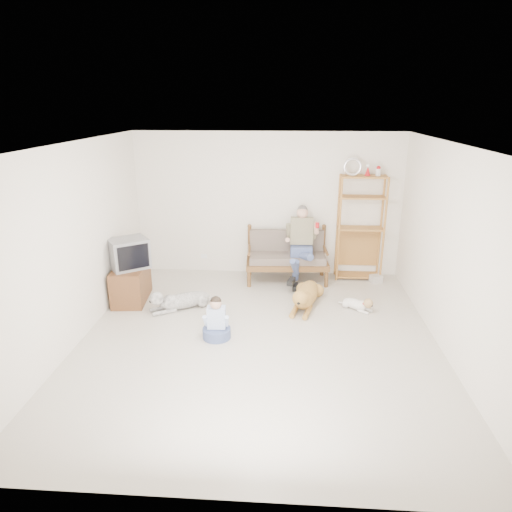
# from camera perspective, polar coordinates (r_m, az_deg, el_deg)

# --- Properties ---
(floor) EXTENTS (5.50, 5.50, 0.00)m
(floor) POSITION_cam_1_polar(r_m,az_deg,el_deg) (6.55, 0.27, -10.46)
(floor) COLOR silver
(floor) RESTS_ON ground
(ceiling) EXTENTS (5.50, 5.50, 0.00)m
(ceiling) POSITION_cam_1_polar(r_m,az_deg,el_deg) (5.74, 0.32, 13.78)
(ceiling) COLOR white
(ceiling) RESTS_ON ground
(wall_back) EXTENTS (5.00, 0.00, 5.00)m
(wall_back) POSITION_cam_1_polar(r_m,az_deg,el_deg) (8.67, 1.45, 6.41)
(wall_back) COLOR silver
(wall_back) RESTS_ON ground
(wall_front) EXTENTS (5.00, 0.00, 5.00)m
(wall_front) POSITION_cam_1_polar(r_m,az_deg,el_deg) (3.50, -2.62, -13.03)
(wall_front) COLOR silver
(wall_front) RESTS_ON ground
(wall_left) EXTENTS (0.00, 5.50, 5.50)m
(wall_left) POSITION_cam_1_polar(r_m,az_deg,el_deg) (6.65, -21.77, 1.24)
(wall_left) COLOR silver
(wall_left) RESTS_ON ground
(wall_right) EXTENTS (0.00, 5.50, 5.50)m
(wall_right) POSITION_cam_1_polar(r_m,az_deg,el_deg) (6.37, 23.35, 0.31)
(wall_right) COLOR silver
(wall_right) RESTS_ON ground
(loveseat) EXTENTS (1.54, 0.79, 0.95)m
(loveseat) POSITION_cam_1_polar(r_m,az_deg,el_deg) (8.51, 3.91, 0.11)
(loveseat) COLOR brown
(loveseat) RESTS_ON ground
(man) EXTENTS (0.54, 0.78, 1.26)m
(man) POSITION_cam_1_polar(r_m,az_deg,el_deg) (8.26, 5.53, 0.75)
(man) COLOR #4C598B
(man) RESTS_ON loveseat
(etagere) EXTENTS (0.87, 0.38, 2.26)m
(etagere) POSITION_cam_1_polar(r_m,az_deg,el_deg) (8.66, 12.91, 3.55)
(etagere) COLOR #AD7836
(etagere) RESTS_ON ground
(book_stack) EXTENTS (0.25, 0.21, 0.13)m
(book_stack) POSITION_cam_1_polar(r_m,az_deg,el_deg) (8.80, 14.77, -2.76)
(book_stack) COLOR beige
(book_stack) RESTS_ON ground
(tv_stand) EXTENTS (0.58, 0.94, 0.60)m
(tv_stand) POSITION_cam_1_polar(r_m,az_deg,el_deg) (7.96, -15.38, -3.33)
(tv_stand) COLOR brown
(tv_stand) RESTS_ON ground
(crt_tv) EXTENTS (0.75, 0.73, 0.49)m
(crt_tv) POSITION_cam_1_polar(r_m,az_deg,el_deg) (7.73, -15.60, 0.32)
(crt_tv) COLOR slate
(crt_tv) RESTS_ON tv_stand
(wall_outlet) EXTENTS (0.12, 0.02, 0.08)m
(wall_outlet) POSITION_cam_1_polar(r_m,az_deg,el_deg) (9.07, -6.53, -0.03)
(wall_outlet) COLOR white
(wall_outlet) RESTS_ON ground
(golden_retriever) EXTENTS (0.57, 1.42, 0.44)m
(golden_retriever) POSITION_cam_1_polar(r_m,az_deg,el_deg) (7.56, 6.20, -4.94)
(golden_retriever) COLOR #B4883E
(golden_retriever) RESTS_ON ground
(shaggy_dog) EXTENTS (1.05, 0.75, 0.36)m
(shaggy_dog) POSITION_cam_1_polar(r_m,az_deg,el_deg) (7.51, -9.62, -5.50)
(shaggy_dog) COLOR white
(shaggy_dog) RESTS_ON ground
(terrier) EXTENTS (0.54, 0.46, 0.24)m
(terrier) POSITION_cam_1_polar(r_m,az_deg,el_deg) (7.57, 12.74, -5.89)
(terrier) COLOR white
(terrier) RESTS_ON ground
(child) EXTENTS (0.40, 0.40, 0.63)m
(child) POSITION_cam_1_polar(r_m,az_deg,el_deg) (6.54, -4.96, -8.33)
(child) COLOR #4C598B
(child) RESTS_ON ground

